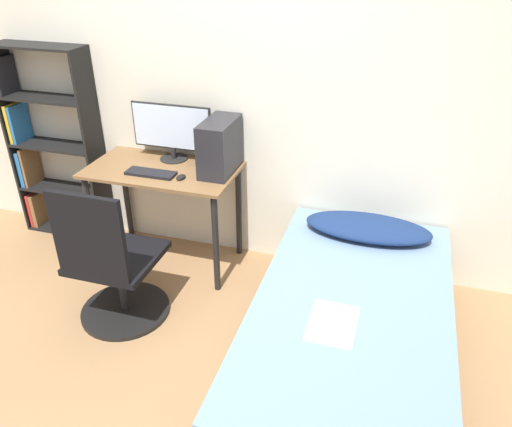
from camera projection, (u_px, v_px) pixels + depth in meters
ground_plane at (144, 385)px, 2.77m from camera, size 14.00×14.00×0.00m
wall_back at (229, 92)px, 3.42m from camera, size 8.00×0.05×2.50m
desk at (164, 184)px, 3.55m from camera, size 1.05×0.58×0.76m
bookshelf at (47, 149)px, 3.93m from camera, size 0.72×0.24×1.52m
office_chair at (113, 272)px, 3.08m from camera, size 0.58×0.58×0.98m
bed at (349, 335)px, 2.80m from camera, size 1.08×1.97×0.46m
pillow at (368, 228)px, 3.27m from camera, size 0.82×0.36×0.11m
magazine at (333, 323)px, 2.53m from camera, size 0.24×0.32×0.01m
monitor at (172, 130)px, 3.53m from camera, size 0.60×0.20×0.41m
keyboard at (151, 173)px, 3.39m from camera, size 0.35×0.12×0.02m
pc_tower at (220, 146)px, 3.36m from camera, size 0.20×0.39×0.36m
mouse at (181, 177)px, 3.33m from camera, size 0.06×0.09×0.02m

